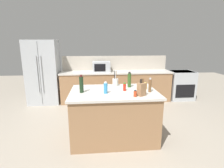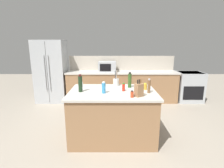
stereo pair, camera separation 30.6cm
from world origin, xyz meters
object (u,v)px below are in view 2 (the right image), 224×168
(spice_jar_paprika, at_px, (132,94))
(dish_soap_bottle, at_px, (103,88))
(wine_bottle, at_px, (80,84))
(honey_jar, at_px, (145,87))
(knife_block, at_px, (138,90))
(olive_oil_bottle, at_px, (129,80))
(range_oven, at_px, (189,86))
(refrigerator, at_px, (51,71))
(utensil_crock, at_px, (116,82))
(pepper_grinder, at_px, (148,86))
(microwave, at_px, (107,67))
(hot_sauce_bottle, at_px, (123,87))
(salt_shaker, at_px, (81,84))

(spice_jar_paprika, xyz_separation_m, dish_soap_bottle, (-0.48, 0.25, 0.05))
(wine_bottle, relative_size, honey_jar, 2.62)
(wine_bottle, bearing_deg, honey_jar, 7.36)
(dish_soap_bottle, bearing_deg, knife_block, -17.85)
(knife_block, bearing_deg, olive_oil_bottle, 68.04)
(range_oven, xyz_separation_m, spice_jar_paprika, (-2.11, -2.59, 0.53))
(wine_bottle, xyz_separation_m, dish_soap_bottle, (0.43, -0.09, -0.05))
(refrigerator, bearing_deg, olive_oil_bottle, -41.48)
(range_oven, bearing_deg, wine_bottle, -143.28)
(utensil_crock, bearing_deg, pepper_grinder, -42.32)
(refrigerator, xyz_separation_m, honey_jar, (2.52, -2.14, 0.05))
(range_oven, relative_size, knife_block, 3.17)
(microwave, bearing_deg, range_oven, -0.00)
(range_oven, relative_size, hot_sauce_bottle, 6.14)
(olive_oil_bottle, bearing_deg, microwave, 104.56)
(microwave, relative_size, knife_block, 1.83)
(hot_sauce_bottle, height_order, pepper_grinder, pepper_grinder)
(range_oven, relative_size, spice_jar_paprika, 8.02)
(olive_oil_bottle, height_order, wine_bottle, wine_bottle)
(knife_block, distance_m, salt_shaker, 1.26)
(utensil_crock, distance_m, pepper_grinder, 0.78)
(spice_jar_paprika, height_order, honey_jar, honey_jar)
(refrigerator, xyz_separation_m, knife_block, (2.34, -2.58, 0.11))
(microwave, distance_m, utensil_crock, 1.82)
(olive_oil_bottle, bearing_deg, pepper_grinder, -52.07)
(hot_sauce_bottle, bearing_deg, spice_jar_paprika, -73.45)
(range_oven, xyz_separation_m, utensil_crock, (-2.35, -1.80, 0.56))
(dish_soap_bottle, bearing_deg, honey_jar, 17.58)
(pepper_grinder, bearing_deg, refrigerator, 137.02)
(refrigerator, height_order, knife_block, refrigerator)
(utensil_crock, relative_size, spice_jar_paprika, 2.79)
(pepper_grinder, relative_size, dish_soap_bottle, 1.25)
(olive_oil_bottle, bearing_deg, knife_block, -80.98)
(microwave, height_order, wine_bottle, wine_bottle)
(range_oven, height_order, utensil_crock, utensil_crock)
(spice_jar_paprika, xyz_separation_m, pepper_grinder, (0.33, 0.26, 0.07))
(wine_bottle, relative_size, dish_soap_bottle, 1.54)
(utensil_crock, height_order, dish_soap_bottle, utensil_crock)
(honey_jar, bearing_deg, utensil_crock, 152.23)
(knife_block, xyz_separation_m, honey_jar, (0.19, 0.44, -0.06))
(knife_block, bearing_deg, hot_sauce_bottle, 94.16)
(wine_bottle, height_order, dish_soap_bottle, wine_bottle)
(microwave, xyz_separation_m, hot_sauce_bottle, (0.36, -2.20, -0.09))
(refrigerator, bearing_deg, honey_jar, -40.32)
(refrigerator, height_order, pepper_grinder, refrigerator)
(wine_bottle, bearing_deg, pepper_grinder, -3.54)
(pepper_grinder, bearing_deg, hot_sauce_bottle, 164.19)
(utensil_crock, bearing_deg, refrigerator, 136.83)
(utensil_crock, xyz_separation_m, dish_soap_bottle, (-0.23, -0.54, 0.02))
(knife_block, relative_size, utensil_crock, 0.91)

